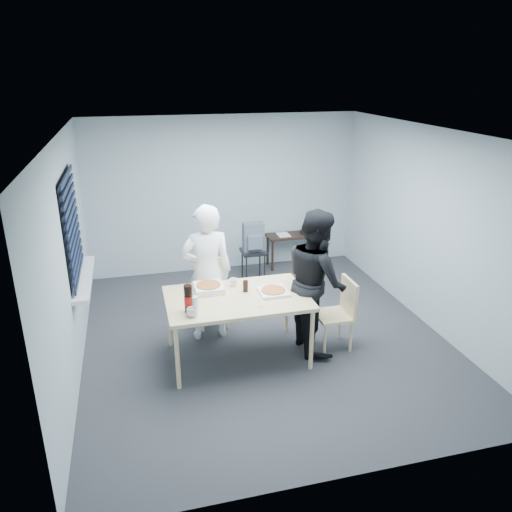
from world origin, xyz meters
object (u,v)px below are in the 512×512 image
object	(u,v)px
backpack	(253,238)
mug_b	(233,282)
person_black	(316,281)
person_white	(207,273)
side_table	(292,239)
stool	(253,257)
soda_bottle	(189,299)
mug_a	(192,312)
chair_right	(340,309)
dining_table	(237,301)
chair_far	(211,287)

from	to	relation	value
backpack	mug_b	xyz separation A→B (m)	(-0.72, -1.87, 0.09)
person_black	mug_b	distance (m)	1.00
person_white	backpack	size ratio (longest dim) A/B	3.84
person_white	side_table	xyz separation A→B (m)	(1.82, 2.09, -0.39)
stool	backpack	size ratio (longest dim) A/B	1.15
side_table	soda_bottle	xyz separation A→B (m)	(-2.15, -2.92, 0.45)
person_white	person_black	world-z (taller)	same
person_black	side_table	world-z (taller)	person_black
stool	mug_b	world-z (taller)	mug_b
stool	mug_a	distance (m)	2.89
chair_right	dining_table	bearing A→B (deg)	177.22
soda_bottle	person_white	bearing A→B (deg)	68.03
stool	soda_bottle	bearing A→B (deg)	-118.79
stool	soda_bottle	distance (m)	2.82
side_table	soda_bottle	distance (m)	3.65
chair_right	person_white	bearing A→B (deg)	156.81
dining_table	person_black	xyz separation A→B (m)	(0.98, 0.02, 0.14)
dining_table	chair_right	distance (m)	1.30
chair_far	mug_a	xyz separation A→B (m)	(-0.42, -1.33, 0.34)
person_white	chair_far	bearing A→B (deg)	-105.83
backpack	dining_table	bearing A→B (deg)	-125.26
side_table	soda_bottle	size ratio (longest dim) A/B	2.79
dining_table	side_table	size ratio (longest dim) A/B	1.90
dining_table	person_white	bearing A→B (deg)	113.03
person_white	backpack	xyz separation A→B (m)	(1.00, 1.58, -0.13)
side_table	backpack	xyz separation A→B (m)	(-0.82, -0.51, 0.26)
mug_a	mug_b	xyz separation A→B (m)	(0.59, 0.66, -0.00)
mug_b	soda_bottle	distance (m)	0.82
person_white	soda_bottle	xyz separation A→B (m)	(-0.33, -0.83, 0.06)
stool	mug_b	size ratio (longest dim) A/B	5.29
dining_table	stool	xyz separation A→B (m)	(0.75, 2.19, -0.32)
side_table	soda_bottle	world-z (taller)	soda_bottle
chair_right	mug_a	world-z (taller)	mug_a
person_white	stool	bearing A→B (deg)	-122.02
stool	mug_b	xyz separation A→B (m)	(-0.72, -1.88, 0.43)
soda_bottle	side_table	bearing A→B (deg)	53.61
person_black	mug_a	size ratio (longest dim) A/B	14.39
mug_a	backpack	bearing A→B (deg)	62.59
dining_table	side_table	xyz separation A→B (m)	(1.56, 2.68, -0.25)
chair_right	side_table	bearing A→B (deg)	84.12
chair_far	person_black	bearing A→B (deg)	-40.35
chair_far	side_table	size ratio (longest dim) A/B	1.03
dining_table	mug_a	world-z (taller)	mug_a
person_black	side_table	bearing A→B (deg)	-12.40
chair_right	person_white	distance (m)	1.71
soda_bottle	chair_right	bearing A→B (deg)	5.25
person_black	chair_right	bearing A→B (deg)	-106.01
chair_far	dining_table	bearing A→B (deg)	-81.62
chair_far	mug_a	distance (m)	1.43
person_white	mug_b	size ratio (longest dim) A/B	17.70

